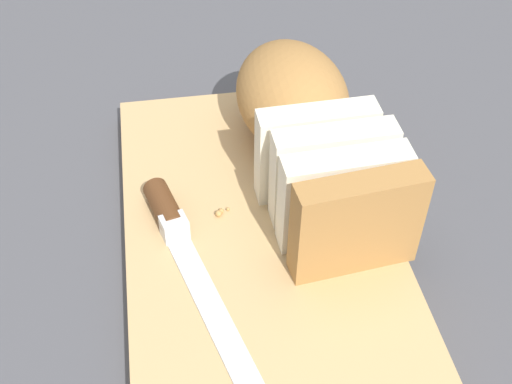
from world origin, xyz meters
name	(u,v)px	position (x,y,z in m)	size (l,w,h in m)	color
ground_plane	(256,233)	(0.00, 0.00, 0.00)	(3.00, 3.00, 0.00)	#4C4C51
cutting_board	(256,224)	(0.00, 0.00, 0.01)	(0.43, 0.25, 0.02)	tan
bread_loaf	(307,128)	(-0.06, 0.06, 0.07)	(0.30, 0.13, 0.10)	#A8753D
bread_knife	(178,235)	(0.02, -0.08, 0.03)	(0.28, 0.08, 0.02)	silver
crumb_near_knife	(311,243)	(0.05, 0.04, 0.03)	(0.01, 0.01, 0.01)	tan
crumb_near_loaf	(228,209)	(-0.01, -0.03, 0.03)	(0.00, 0.00, 0.00)	tan
crumb_stray_left	(221,211)	(-0.01, -0.03, 0.03)	(0.01, 0.01, 0.01)	tan
crumb_stray_right	(218,214)	(-0.01, -0.04, 0.03)	(0.01, 0.01, 0.01)	tan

